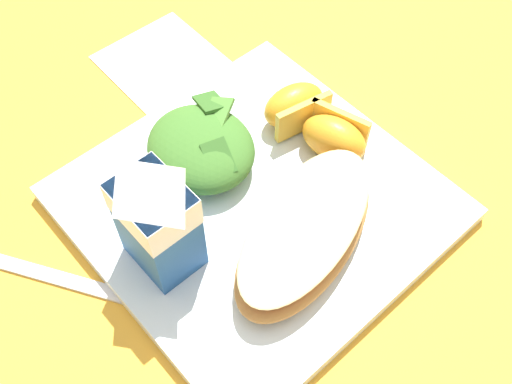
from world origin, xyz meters
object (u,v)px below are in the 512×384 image
metal_fork (4,262)px  green_salad_pile (201,148)px  white_plate (256,204)px  orange_wedge_middle (295,106)px  cheesy_pizza_bread (304,232)px  paper_napkin (161,60)px  milk_carton (156,216)px  orange_wedge_front (335,137)px

metal_fork → green_salad_pile: bearing=-101.5°
white_plate → green_salad_pile: (0.06, 0.01, 0.03)m
metal_fork → orange_wedge_middle: bearing=-101.5°
white_plate → cheesy_pizza_bread: bearing=179.0°
metal_fork → paper_napkin: bearing=-66.2°
cheesy_pizza_bread → metal_fork: bearing=50.6°
cheesy_pizza_bread → milk_carton: milk_carton is taller
cheesy_pizza_bread → paper_napkin: size_ratio=1.69×
orange_wedge_front → orange_wedge_middle: same height
white_plate → orange_wedge_middle: size_ratio=4.27×
orange_wedge_front → metal_fork: 0.30m
metal_fork → cheesy_pizza_bread: bearing=-129.4°
white_plate → metal_fork: 0.22m
orange_wedge_front → metal_fork: (0.11, 0.28, -0.03)m
white_plate → green_salad_pile: green_salad_pile is taller
white_plate → orange_wedge_middle: orange_wedge_middle is taller
white_plate → green_salad_pile: size_ratio=2.80×
orange_wedge_middle → orange_wedge_front: bearing=-178.6°
white_plate → orange_wedge_middle: (0.04, -0.09, 0.03)m
milk_carton → white_plate: bearing=-94.9°
milk_carton → paper_napkin: milk_carton is taller
cheesy_pizza_bread → paper_napkin: (0.26, -0.05, -0.03)m
paper_napkin → metal_fork: metal_fork is taller
orange_wedge_front → metal_fork: size_ratio=0.40×
white_plate → orange_wedge_front: (-0.01, -0.09, 0.03)m
cheesy_pizza_bread → green_salad_pile: size_ratio=1.86×
cheesy_pizza_bread → metal_fork: 0.25m
metal_fork → orange_wedge_front: bearing=-110.8°
orange_wedge_middle → metal_fork: size_ratio=0.39×
green_salad_pile → orange_wedge_middle: 0.10m
green_salad_pile → paper_napkin: (0.14, -0.06, -0.03)m
white_plate → green_salad_pile: bearing=8.6°
milk_carton → metal_fork: milk_carton is taller
milk_carton → metal_fork: 0.15m
orange_wedge_front → paper_napkin: bearing=10.3°
milk_carton → orange_wedge_front: (-0.02, -0.18, -0.04)m
white_plate → cheesy_pizza_bread: cheesy_pizza_bread is taller
green_salad_pile → milk_carton: size_ratio=0.91×
green_salad_pile → metal_fork: size_ratio=0.59×
orange_wedge_middle → paper_napkin: bearing=12.9°
white_plate → cheesy_pizza_bread: size_ratio=1.51×
paper_napkin → metal_fork: 0.26m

